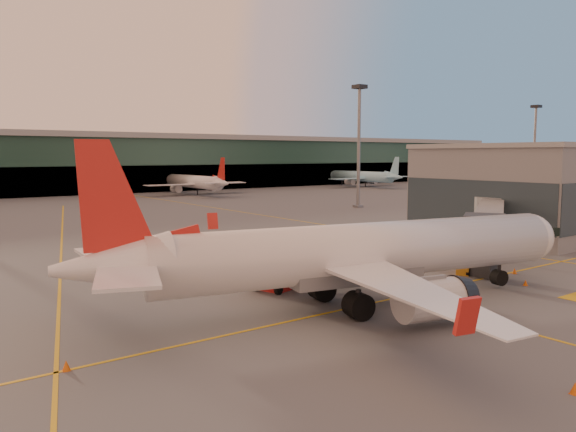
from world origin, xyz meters
TOP-DOWN VIEW (x-y plane):
  - ground at (0.00, 0.00)m, footprint 600.00×600.00m
  - taxi_markings at (-7.32, 44.49)m, footprint 100.12×173.00m
  - terminal at (0.00, 141.79)m, footprint 400.00×20.00m
  - gate_building at (41.93, 17.93)m, footprint 18.40×22.40m
  - mast_east_near at (55.00, 62.00)m, footprint 2.40×2.40m
  - mast_east_far at (130.00, 66.00)m, footprint 2.40×2.40m
  - distant_aircraft_row at (10.83, 118.00)m, footprint 350.00×34.00m
  - main_airplane at (-0.04, 5.07)m, footprint 39.72×36.11m
  - jet_bridge at (25.67, 10.78)m, footprint 23.13×16.01m
  - catering_truck at (-1.03, 12.86)m, footprint 5.89×3.97m
  - gpu_cart at (16.57, 7.25)m, footprint 2.31×1.91m
  - pushback_tug at (16.53, 13.60)m, footprint 3.44×2.19m
  - cone_nose at (20.46, 4.52)m, footprint 0.43×0.43m
  - cone_tail at (-20.21, 4.96)m, footprint 0.44×0.44m
  - cone_wing_right at (-1.82, -12.25)m, footprint 0.46×0.46m
  - cone_wing_left at (-1.98, 22.35)m, footprint 0.50×0.50m
  - cone_fwd at (16.81, 1.25)m, footprint 0.40×0.40m

SIDE VIEW (x-z plane):
  - ground at x=0.00m, z-range 0.00..0.00m
  - distant_aircraft_row at x=10.83m, z-range -6.50..6.50m
  - taxi_markings at x=-7.32m, z-range 0.00..0.01m
  - cone_fwd at x=16.81m, z-range -0.01..0.50m
  - cone_nose at x=20.46m, z-range -0.01..0.54m
  - cone_tail at x=-20.21m, z-range -0.01..0.56m
  - cone_wing_right at x=-1.82m, z-range -0.01..0.58m
  - cone_wing_left at x=-1.98m, z-range -0.01..0.63m
  - gpu_cart at x=16.57m, z-range -0.01..1.15m
  - pushback_tug at x=16.53m, z-range -0.16..1.50m
  - catering_truck at x=-1.03m, z-range 0.29..4.49m
  - main_airplane at x=-0.04m, z-range -2.12..9.97m
  - jet_bridge at x=25.67m, z-range 1.16..7.11m
  - gate_building at x=41.93m, z-range -0.01..12.59m
  - terminal at x=0.00m, z-range -0.04..17.56m
  - mast_east_near at x=55.00m, z-range 2.06..27.66m
  - mast_east_far at x=130.00m, z-range 2.06..27.66m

